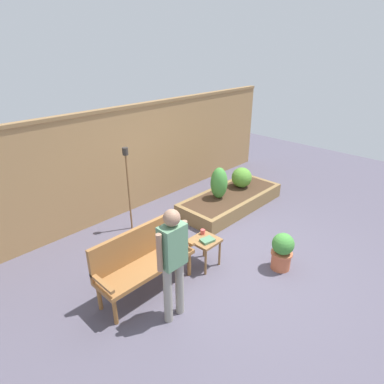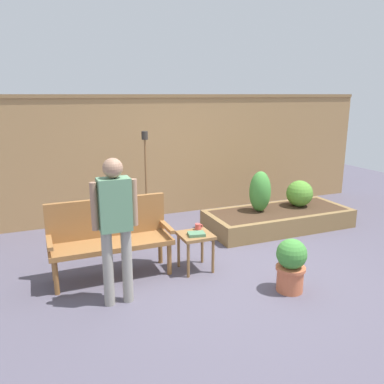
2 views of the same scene
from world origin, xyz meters
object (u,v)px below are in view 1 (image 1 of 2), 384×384
object	(u,v)px
tiki_torch	(127,174)
person_by_bench	(173,257)
garden_bench	(142,256)
side_table	(205,244)
book_on_table	(207,240)
shrub_near_bench	(219,183)
shrub_far_corner	(242,177)
cup_on_table	(203,232)
potted_boxwood	(282,250)

from	to	relation	value
tiki_torch	person_by_bench	size ratio (longest dim) A/B	1.02
garden_bench	side_table	size ratio (longest dim) A/B	3.00
book_on_table	shrub_near_bench	xyz separation A→B (m)	(1.58, 1.09, 0.13)
shrub_far_corner	tiki_torch	world-z (taller)	tiki_torch
cup_on_table	book_on_table	bearing A→B (deg)	-119.08
garden_bench	potted_boxwood	distance (m)	2.15
shrub_far_corner	tiki_torch	size ratio (longest dim) A/B	0.28
side_table	book_on_table	bearing A→B (deg)	-104.34
book_on_table	shrub_far_corner	bearing A→B (deg)	35.27
shrub_near_bench	shrub_far_corner	distance (m)	0.80
garden_bench	tiki_torch	bearing A→B (deg)	59.16
book_on_table	shrub_far_corner	distance (m)	2.61
side_table	shrub_far_corner	size ratio (longest dim) A/B	1.08
book_on_table	shrub_near_bench	size ratio (longest dim) A/B	0.31
side_table	person_by_bench	bearing A→B (deg)	-157.95
potted_boxwood	person_by_bench	distance (m)	1.99
book_on_table	shrub_near_bench	bearing A→B (deg)	45.11
cup_on_table	shrub_near_bench	world-z (taller)	shrub_near_bench
side_table	garden_bench	bearing A→B (deg)	164.41
side_table	potted_boxwood	distance (m)	1.19
side_table	book_on_table	size ratio (longest dim) A/B	2.35
garden_bench	shrub_near_bench	xyz separation A→B (m)	(2.58, 0.75, 0.09)
shrub_near_bench	cup_on_table	bearing A→B (deg)	-148.73
cup_on_table	tiki_torch	bearing A→B (deg)	97.52
book_on_table	shrub_far_corner	size ratio (longest dim) A/B	0.46
side_table	tiki_torch	bearing A→B (deg)	94.02
shrub_near_bench	side_table	bearing A→B (deg)	-146.74
book_on_table	tiki_torch	size ratio (longest dim) A/B	0.13
side_table	book_on_table	distance (m)	0.12
person_by_bench	shrub_near_bench	bearing A→B (deg)	29.00
shrub_near_bench	potted_boxwood	bearing A→B (deg)	-112.40
side_table	shrub_near_bench	xyz separation A→B (m)	(1.57, 1.03, 0.24)
side_table	shrub_far_corner	bearing A→B (deg)	23.59
potted_boxwood	garden_bench	bearing A→B (deg)	146.17
garden_bench	side_table	world-z (taller)	garden_bench
shrub_far_corner	tiki_torch	bearing A→B (deg)	163.57
cup_on_table	shrub_far_corner	distance (m)	2.44
person_by_bench	tiki_torch	bearing A→B (deg)	66.73
shrub_far_corner	cup_on_table	bearing A→B (deg)	-158.39
garden_bench	shrub_near_bench	distance (m)	2.68
side_table	shrub_near_bench	bearing A→B (deg)	33.26
potted_boxwood	person_by_bench	size ratio (longest dim) A/B	0.39
cup_on_table	potted_boxwood	distance (m)	1.26
potted_boxwood	shrub_near_bench	xyz separation A→B (m)	(0.80, 1.94, 0.31)
garden_bench	book_on_table	distance (m)	1.05
person_by_bench	side_table	bearing A→B (deg)	22.05
side_table	person_by_bench	world-z (taller)	person_by_bench
cup_on_table	shrub_near_bench	size ratio (longest dim) A/B	0.16
book_on_table	potted_boxwood	size ratio (longest dim) A/B	0.33
garden_bench	tiki_torch	xyz separation A→B (m)	(0.88, 1.48, 0.56)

